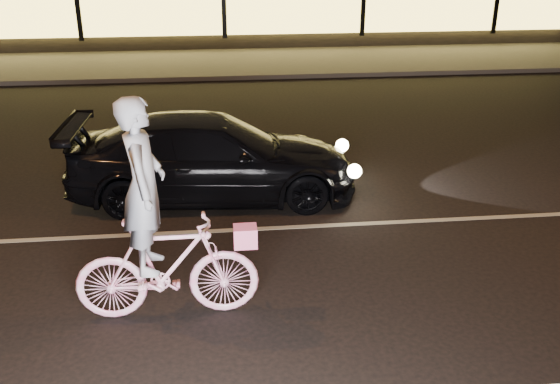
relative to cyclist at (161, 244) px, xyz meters
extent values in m
plane|color=black|center=(1.05, -0.06, -0.85)|extent=(90.00, 90.00, 0.00)
cube|color=gray|center=(1.05, 1.94, -0.85)|extent=(60.00, 0.10, 0.01)
cube|color=#383533|center=(1.05, 12.94, -0.79)|extent=(30.00, 4.00, 0.12)
cube|color=#E9C651|center=(1.05, 14.84, 0.75)|extent=(23.00, 0.15, 2.00)
cube|color=black|center=(-3.45, 14.76, 0.75)|extent=(0.15, 0.08, 2.20)
cube|color=black|center=(1.05, 14.76, 0.75)|extent=(0.15, 0.08, 2.20)
cube|color=black|center=(5.55, 14.76, 0.75)|extent=(0.15, 0.08, 2.20)
imported|color=#F24A92|center=(0.04, 0.00, -0.28)|extent=(1.91, 0.54, 1.15)
imported|color=white|center=(-0.12, 0.00, 0.65)|extent=(0.43, 0.66, 1.80)
cube|color=#F54585|center=(0.86, 0.00, 0.04)|extent=(0.24, 0.20, 0.22)
imported|color=black|center=(0.55, 3.17, -0.23)|extent=(4.40, 1.95, 1.25)
sphere|color=#FFF2BF|center=(2.64, 3.65, -0.28)|extent=(0.21, 0.21, 0.21)
sphere|color=#FFF2BF|center=(2.58, 2.51, -0.28)|extent=(0.21, 0.21, 0.21)
camera|label=1|loc=(0.60, -5.72, 2.99)|focal=40.00mm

